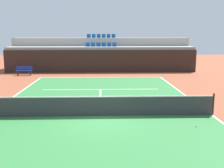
# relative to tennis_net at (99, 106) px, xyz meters

# --- Properties ---
(ground_plane) EXTENTS (80.00, 80.00, 0.00)m
(ground_plane) POSITION_rel_tennis_net_xyz_m (0.00, 0.00, -0.51)
(ground_plane) COLOR brown
(court_surface) EXTENTS (11.00, 24.00, 0.01)m
(court_surface) POSITION_rel_tennis_net_xyz_m (0.00, 0.00, -0.50)
(court_surface) COLOR #2D7238
(court_surface) RESTS_ON ground_plane
(baseline_far) EXTENTS (11.00, 0.10, 0.00)m
(baseline_far) POSITION_rel_tennis_net_xyz_m (0.00, 11.95, -0.50)
(baseline_far) COLOR white
(baseline_far) RESTS_ON court_surface
(sideline_right) EXTENTS (0.10, 24.00, 0.00)m
(sideline_right) POSITION_rel_tennis_net_xyz_m (5.45, 0.00, -0.50)
(sideline_right) COLOR white
(sideline_right) RESTS_ON court_surface
(service_line_far) EXTENTS (8.26, 0.10, 0.00)m
(service_line_far) POSITION_rel_tennis_net_xyz_m (0.00, 6.40, -0.50)
(service_line_far) COLOR white
(service_line_far) RESTS_ON court_surface
(centre_service_line) EXTENTS (0.10, 6.40, 0.00)m
(centre_service_line) POSITION_rel_tennis_net_xyz_m (0.00, 3.20, -0.50)
(centre_service_line) COLOR white
(centre_service_line) RESTS_ON court_surface
(back_wall) EXTENTS (19.73, 0.30, 2.30)m
(back_wall) POSITION_rel_tennis_net_xyz_m (0.00, 15.46, 0.64)
(back_wall) COLOR black
(back_wall) RESTS_ON ground_plane
(stands_tier_lower) EXTENTS (19.73, 2.40, 2.58)m
(stands_tier_lower) POSITION_rel_tennis_net_xyz_m (0.00, 16.81, 0.78)
(stands_tier_lower) COLOR #9E9E99
(stands_tier_lower) RESTS_ON ground_plane
(stands_tier_upper) EXTENTS (19.73, 2.40, 3.48)m
(stands_tier_upper) POSITION_rel_tennis_net_xyz_m (0.00, 19.21, 1.23)
(stands_tier_upper) COLOR #9E9E99
(stands_tier_upper) RESTS_ON ground_plane
(seating_row_lower) EXTENTS (3.31, 0.44, 0.44)m
(seating_row_lower) POSITION_rel_tennis_net_xyz_m (-0.00, 16.90, 2.20)
(seating_row_lower) COLOR #145193
(seating_row_lower) RESTS_ON stands_tier_lower
(seating_row_upper) EXTENTS (3.31, 0.44, 0.44)m
(seating_row_upper) POSITION_rel_tennis_net_xyz_m (-0.00, 19.30, 3.10)
(seating_row_upper) COLOR #145193
(seating_row_upper) RESTS_ON stands_tier_upper
(tennis_net) EXTENTS (11.08, 0.08, 1.07)m
(tennis_net) POSITION_rel_tennis_net_xyz_m (0.00, 0.00, 0.00)
(tennis_net) COLOR black
(tennis_net) RESTS_ON court_surface
(player_bench) EXTENTS (1.50, 0.40, 0.85)m
(player_bench) POSITION_rel_tennis_net_xyz_m (-7.36, 13.52, -0.00)
(player_bench) COLOR navy
(player_bench) RESTS_ON ground_plane
(tennis_ball_0) EXTENTS (0.07, 0.07, 0.07)m
(tennis_ball_0) POSITION_rel_tennis_net_xyz_m (4.11, -1.70, -0.47)
(tennis_ball_0) COLOR #CCE033
(tennis_ball_0) RESTS_ON court_surface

